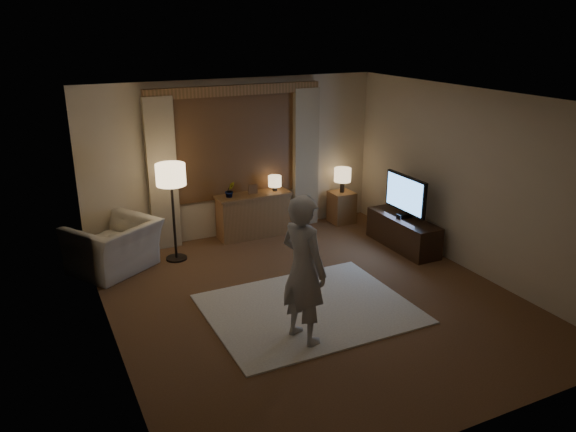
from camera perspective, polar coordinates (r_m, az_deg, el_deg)
room at (r=7.32m, az=0.92°, el=2.43°), size 5.04×5.54×2.64m
rug at (r=7.18m, az=2.14°, el=-9.39°), size 2.50×2.00×0.02m
sideboard at (r=9.43m, az=-3.53°, el=-0.01°), size 1.20×0.40×0.70m
picture_frame at (r=9.29m, az=-3.59°, el=2.62°), size 0.16×0.02×0.20m
plant at (r=9.14m, az=-5.92°, el=2.59°), size 0.17×0.13×0.30m
table_lamp_sideboard at (r=9.41m, az=-1.35°, el=3.49°), size 0.22×0.22×0.30m
floor_lamp at (r=8.36m, az=-11.80°, el=3.60°), size 0.44×0.44×1.49m
armchair at (r=8.48m, az=-17.24°, el=-2.99°), size 1.48×1.44×0.73m
side_table at (r=10.13m, az=5.46°, el=0.91°), size 0.40×0.40×0.56m
table_lamp_side at (r=9.97m, az=5.57°, el=4.12°), size 0.30×0.30×0.44m
tv_stand at (r=9.15m, az=11.60°, el=-1.64°), size 0.45×1.40×0.50m
tv at (r=8.95m, az=11.86°, el=2.11°), size 0.23×0.95×0.68m
person at (r=6.16m, az=1.58°, el=-5.46°), size 0.57×0.72×1.71m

